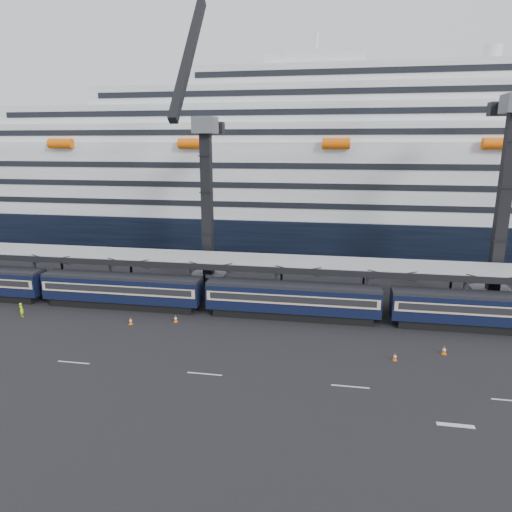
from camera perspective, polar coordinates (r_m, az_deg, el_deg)
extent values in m
plane|color=black|center=(42.13, 14.33, -13.09)|extent=(260.00, 260.00, 0.00)
cube|color=beige|center=(44.38, -21.85, -12.24)|extent=(3.00, 0.15, 0.02)
cube|color=beige|center=(39.76, -6.44, -14.42)|extent=(3.00, 0.15, 0.02)
cube|color=beige|center=(38.46, 11.69, -15.68)|extent=(3.00, 0.15, 0.02)
cube|color=beige|center=(36.07, 23.68, -18.81)|extent=(2.50, 0.40, 0.02)
cube|color=black|center=(56.40, -16.26, -5.69)|extent=(17.48, 2.40, 0.90)
cube|color=black|center=(55.84, -16.39, -3.94)|extent=(19.00, 2.80, 2.70)
cube|color=#CFB692|center=(55.75, -16.41, -3.65)|extent=(18.62, 2.92, 1.05)
cube|color=black|center=(55.73, -16.41, -3.60)|extent=(17.86, 2.98, 0.70)
cube|color=black|center=(55.41, -16.49, -2.47)|extent=(19.00, 2.50, 0.35)
cube|color=black|center=(51.11, 4.51, -7.21)|extent=(17.48, 2.40, 0.90)
cube|color=black|center=(50.49, 4.55, -5.30)|extent=(19.00, 2.80, 2.70)
cube|color=#CFB692|center=(50.39, 4.56, -4.98)|extent=(18.62, 2.92, 1.05)
cube|color=black|center=(50.37, 4.56, -4.92)|extent=(17.86, 2.98, 0.70)
cube|color=black|center=(50.02, 4.58, -3.68)|extent=(19.00, 2.50, 0.35)
cube|color=black|center=(53.32, 26.65, -7.80)|extent=(17.48, 2.40, 0.90)
cube|color=black|center=(52.73, 26.86, -5.97)|extent=(19.00, 2.80, 2.70)
cube|color=#CFB692|center=(52.64, 26.89, -5.67)|extent=(18.62, 2.92, 1.05)
cube|color=black|center=(52.62, 26.90, -5.61)|extent=(17.86, 2.98, 0.70)
cube|color=black|center=(52.28, 27.04, -4.42)|extent=(19.00, 2.50, 0.35)
cube|color=gray|center=(53.36, 13.61, -1.06)|extent=(130.00, 6.00, 0.25)
cube|color=black|center=(50.55, 13.79, -2.26)|extent=(130.00, 0.25, 0.70)
cube|color=black|center=(56.33, 13.42, -0.58)|extent=(130.00, 0.25, 0.70)
cube|color=black|center=(62.80, -25.82, -2.40)|extent=(0.25, 0.25, 5.40)
cube|color=black|center=(67.23, -23.10, -1.11)|extent=(0.25, 0.25, 5.40)
cube|color=black|center=(57.61, -17.69, -3.02)|extent=(0.25, 0.25, 5.40)
cube|color=black|center=(62.42, -15.35, -1.57)|extent=(0.25, 0.25, 5.40)
cube|color=black|center=(53.80, -8.17, -3.68)|extent=(0.25, 0.25, 5.40)
cube|color=black|center=(58.92, -6.50, -2.07)|extent=(0.25, 0.25, 5.40)
cube|color=black|center=(51.68, 2.47, -4.29)|extent=(0.25, 0.25, 5.40)
cube|color=black|center=(56.99, 3.21, -2.55)|extent=(0.25, 0.25, 5.40)
cube|color=black|center=(51.44, 13.63, -4.76)|extent=(0.25, 0.25, 5.40)
cube|color=black|center=(56.77, 13.29, -2.98)|extent=(0.25, 0.25, 5.40)
cube|color=black|center=(53.12, 24.48, -5.06)|extent=(0.25, 0.25, 5.40)
cube|color=black|center=(58.30, 23.16, -3.30)|extent=(0.25, 0.25, 5.40)
cube|color=black|center=(84.98, 12.28, 3.19)|extent=(200.00, 28.00, 7.00)
cube|color=silver|center=(83.80, 12.61, 9.59)|extent=(190.00, 26.88, 12.00)
cube|color=silver|center=(83.61, 12.89, 14.72)|extent=(160.00, 24.64, 3.00)
cube|color=black|center=(71.26, 13.37, 14.89)|extent=(153.60, 0.12, 0.90)
cube|color=silver|center=(83.73, 13.01, 16.77)|extent=(124.00, 21.84, 3.00)
cube|color=black|center=(72.79, 13.44, 17.23)|extent=(119.04, 0.12, 0.90)
cube|color=silver|center=(83.95, 13.12, 18.81)|extent=(90.00, 19.04, 3.00)
cube|color=black|center=(74.43, 13.51, 19.46)|extent=(86.40, 0.12, 0.90)
cube|color=silver|center=(84.27, 13.24, 20.84)|extent=(56.00, 16.24, 3.00)
cube|color=black|center=(76.19, 13.59, 21.60)|extent=(53.76, 0.12, 0.90)
cube|color=silver|center=(84.65, 7.48, 22.75)|extent=(16.00, 12.00, 2.50)
cylinder|color=silver|center=(87.90, 27.46, 21.39)|extent=(2.80, 2.80, 3.00)
cylinder|color=#F76007|center=(82.35, -23.22, 12.80)|extent=(4.00, 1.60, 1.60)
cylinder|color=#F76007|center=(72.93, -8.10, 13.75)|extent=(4.00, 1.60, 1.60)
cylinder|color=#F76007|center=(69.47, 9.98, 13.68)|extent=(4.00, 1.60, 1.60)
cylinder|color=#F76007|center=(72.80, 27.98, 12.31)|extent=(4.00, 1.60, 1.60)
cube|color=#484B4F|center=(61.43, -5.89, -3.04)|extent=(4.50, 4.50, 2.00)
cube|color=black|center=(59.31, -6.13, 6.25)|extent=(1.30, 1.30, 18.00)
cube|color=#484B4F|center=(58.83, -6.38, 15.94)|extent=(2.60, 3.20, 2.00)
cube|color=black|center=(54.02, -8.45, 23.43)|extent=(0.90, 12.26, 14.37)
cube|color=black|center=(61.25, -5.71, 15.88)|extent=(0.90, 5.04, 0.90)
cube|color=black|center=(63.68, -5.08, 15.63)|extent=(2.20, 1.60, 1.60)
cube|color=#484B4F|center=(61.25, 27.32, -4.62)|extent=(4.50, 4.50, 2.00)
cube|color=black|center=(58.99, 28.50, 5.59)|extent=(1.30, 1.30, 20.00)
cube|color=black|center=(61.40, 28.90, 16.16)|extent=(0.90, 5.60, 0.90)
cube|color=black|center=(64.05, 28.06, 15.91)|extent=(2.20, 1.60, 1.60)
imported|color=#D1FF0D|center=(57.35, -27.27, -6.01)|extent=(0.69, 0.58, 1.62)
cube|color=#F76007|center=(51.07, -15.38, -8.22)|extent=(0.42, 0.42, 0.04)
cone|color=#F76007|center=(50.92, -15.41, -7.78)|extent=(0.35, 0.35, 0.79)
cylinder|color=white|center=(50.92, -15.41, -7.78)|extent=(0.29, 0.29, 0.13)
cube|color=#F76007|center=(50.65, -10.00, -8.10)|extent=(0.40, 0.40, 0.04)
cone|color=#F76007|center=(50.51, -10.01, -7.68)|extent=(0.34, 0.34, 0.76)
cylinder|color=white|center=(50.51, -10.01, -7.68)|extent=(0.29, 0.29, 0.13)
cube|color=#F76007|center=(46.18, 22.43, -11.24)|extent=(0.42, 0.42, 0.04)
cone|color=#F76007|center=(46.01, 22.48, -10.76)|extent=(0.36, 0.36, 0.80)
cylinder|color=white|center=(46.01, 22.48, -10.76)|extent=(0.30, 0.30, 0.13)
cube|color=#F76007|center=(43.52, 16.95, -12.34)|extent=(0.36, 0.36, 0.04)
cone|color=#F76007|center=(43.36, 16.99, -11.91)|extent=(0.30, 0.30, 0.68)
cylinder|color=white|center=(43.36, 16.99, -11.91)|extent=(0.26, 0.26, 0.11)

